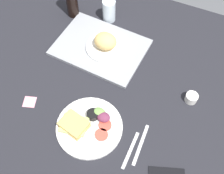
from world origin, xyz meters
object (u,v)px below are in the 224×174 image
object	(u,v)px
bread_plate_near	(105,43)
sticky_note	(30,102)
knife	(141,144)
espresso_cup	(191,98)
drinking_glass	(109,11)
fork	(130,150)
serving_tray	(100,47)
plate_with_salad	(88,125)

from	to	relation	value
bread_plate_near	sticky_note	world-z (taller)	bread_plate_near
knife	espresso_cup	bearing A→B (deg)	-26.36
knife	sticky_note	xyz separation A→B (cm)	(-53.93, -1.73, -0.19)
knife	bread_plate_near	bearing A→B (deg)	38.55
espresso_cup	bread_plate_near	bearing A→B (deg)	167.31
drinking_glass	espresso_cup	size ratio (longest dim) A/B	2.23
espresso_cup	fork	xyz separation A→B (cm)	(-16.16, -33.55, -1.75)
bread_plate_near	drinking_glass	xyz separation A→B (cm)	(-7.66, 21.15, 1.07)
fork	serving_tray	bearing A→B (deg)	38.14
espresso_cup	sticky_note	bearing A→B (deg)	-155.01
serving_tray	sticky_note	xyz separation A→B (cm)	(-15.97, -42.13, -0.74)
serving_tray	drinking_glass	world-z (taller)	drinking_glass
plate_with_salad	fork	bearing A→B (deg)	-6.66
bread_plate_near	espresso_cup	size ratio (longest dim) A/B	3.54
bread_plate_near	espresso_cup	bearing A→B (deg)	-12.69
bread_plate_near	drinking_glass	size ratio (longest dim) A/B	1.59
drinking_glass	serving_tray	bearing A→B (deg)	-77.53
drinking_glass	fork	world-z (taller)	drinking_glass
drinking_glass	knife	xyz separation A→B (cm)	(42.63, -61.53, -5.98)
knife	sticky_note	size ratio (longest dim) A/B	3.39
bread_plate_near	fork	world-z (taller)	bread_plate_near
fork	drinking_glass	bearing A→B (deg)	31.09
plate_with_salad	fork	world-z (taller)	plate_with_salad
knife	sticky_note	bearing A→B (deg)	89.50
knife	fork	bearing A→B (deg)	140.79
bread_plate_near	drinking_glass	distance (cm)	22.52
sticky_note	bread_plate_near	bearing A→B (deg)	65.77
fork	knife	size ratio (longest dim) A/B	0.89
knife	plate_with_salad	bearing A→B (deg)	91.50
espresso_cup	serving_tray	bearing A→B (deg)	168.02
fork	sticky_note	distance (cm)	50.98
drinking_glass	espresso_cup	distance (cm)	64.45
serving_tray	bread_plate_near	world-z (taller)	bread_plate_near
espresso_cup	sticky_note	size ratio (longest dim) A/B	1.00
plate_with_salad	knife	world-z (taller)	plate_with_salad
sticky_note	knife	bearing A→B (deg)	1.84
bread_plate_near	sticky_note	bearing A→B (deg)	-114.23
serving_tray	sticky_note	bearing A→B (deg)	-110.77
bread_plate_near	fork	size ratio (longest dim) A/B	1.17
bread_plate_near	espresso_cup	xyz separation A→B (cm)	(48.14, -10.84, -3.16)
drinking_glass	sticky_note	world-z (taller)	drinking_glass
bread_plate_near	knife	bearing A→B (deg)	-49.10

